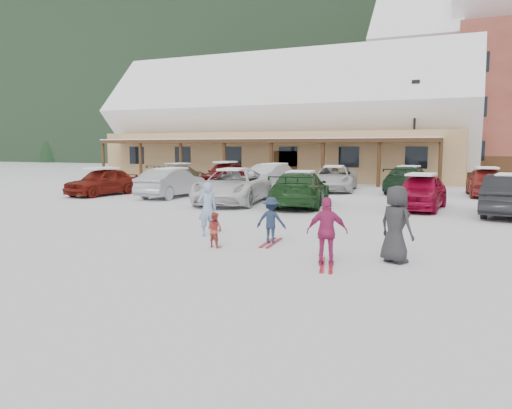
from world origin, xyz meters
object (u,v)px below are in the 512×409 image
at_px(child_magenta, 327,232).
at_px(parked_car_5, 511,195).
at_px(day_lodge, 284,129).
at_px(parked_car_7, 178,174).
at_px(parked_car_4, 421,192).
at_px(parked_car_3, 300,189).
at_px(parked_car_9, 275,176).
at_px(child_navy, 271,220).
at_px(parked_car_2, 233,186).
at_px(parked_car_10, 334,179).
at_px(adult_skier, 207,209).
at_px(lamp_post, 414,126).
at_px(parked_car_0, 103,182).
at_px(parked_car_11, 408,180).
at_px(toddler_red, 215,230).
at_px(bystander_dark, 396,224).
at_px(parked_car_12, 486,182).
at_px(parked_car_1, 171,183).
at_px(parked_car_8, 225,174).

relative_size(child_magenta, parked_car_5, 0.32).
xyz_separation_m(day_lodge, parked_car_7, (-3.52, -10.51, -3.24)).
bearing_deg(parked_car_4, parked_car_3, -164.39).
xyz_separation_m(parked_car_4, parked_car_9, (-9.19, 7.44, 0.03)).
height_order(child_navy, parked_car_2, parked_car_2).
bearing_deg(parked_car_7, parked_car_10, -179.64).
bearing_deg(adult_skier, day_lodge, -117.36).
xyz_separation_m(lamp_post, parked_car_5, (5.05, -15.03, -3.11)).
bearing_deg(lamp_post, parked_car_10, -114.93).
height_order(parked_car_0, parked_car_4, same).
bearing_deg(parked_car_11, parked_car_3, 70.37).
bearing_deg(parked_car_10, parked_car_9, 162.72).
relative_size(toddler_red, parked_car_0, 0.21).
bearing_deg(parked_car_4, parked_car_11, 104.42).
relative_size(day_lodge, parked_car_10, 5.73).
height_order(lamp_post, bystander_dark, lamp_post).
distance_m(parked_car_0, parked_car_10, 12.61).
bearing_deg(toddler_red, lamp_post, -81.94).
relative_size(child_magenta, parked_car_12, 0.34).
bearing_deg(parked_car_12, lamp_post, 115.49).
bearing_deg(parked_car_1, child_navy, 134.08).
relative_size(child_magenta, parked_car_10, 0.29).
bearing_deg(bystander_dark, child_navy, 16.31).
height_order(child_navy, parked_car_9, parked_car_9).
relative_size(day_lodge, parked_car_5, 6.40).
bearing_deg(child_navy, parked_car_4, -113.86).
bearing_deg(child_magenta, parked_car_9, -79.80).
relative_size(child_navy, parked_car_0, 0.29).
height_order(adult_skier, parked_car_0, adult_skier).
bearing_deg(parked_car_0, parked_car_11, 34.14).
relative_size(day_lodge, parked_car_4, 7.02).
distance_m(parked_car_1, parked_car_2, 4.20).
xyz_separation_m(lamp_post, child_navy, (-0.96, -23.29, -3.26)).
relative_size(parked_car_5, parked_car_8, 0.99).
distance_m(child_navy, parked_car_0, 15.39).
distance_m(child_navy, parked_car_12, 16.72).
bearing_deg(parked_car_11, day_lodge, -40.63).
distance_m(day_lodge, parked_car_1, 18.09).
height_order(parked_car_5, parked_car_11, parked_car_5).
height_order(child_magenta, parked_car_7, child_magenta).
xyz_separation_m(lamp_post, parked_car_12, (4.38, -7.45, -3.13)).
height_order(child_navy, parked_car_0, parked_car_0).
bearing_deg(toddler_red, parked_car_2, -53.55).
bearing_deg(parked_car_3, toddler_red, 85.14).
height_order(bystander_dark, parked_car_7, bystander_dark).
xyz_separation_m(child_magenta, parked_car_8, (-11.42, 17.67, 0.06)).
distance_m(adult_skier, parked_car_12, 17.20).
height_order(child_magenta, parked_car_9, parked_car_9).
bearing_deg(parked_car_11, parked_car_1, 36.94).
height_order(toddler_red, parked_car_3, parked_car_3).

